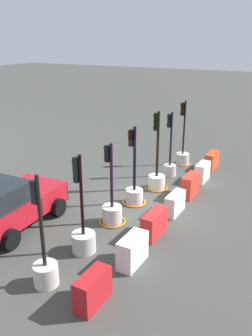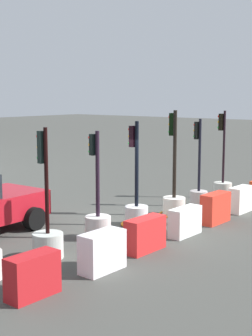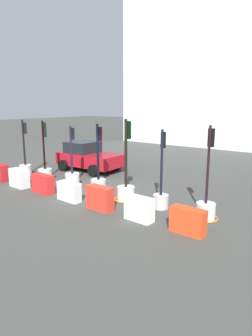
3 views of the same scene
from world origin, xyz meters
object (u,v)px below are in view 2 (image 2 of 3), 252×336
object	(u,v)px
traffic_light_1	(48,236)
construction_barrier_5	(241,199)
construction_barrier_1	(102,252)
construction_barrier_4	(215,208)
traffic_light_2	(98,222)
traffic_light_4	(174,198)
traffic_light_3	(136,208)
construction_barrier_3	(185,222)
traffic_light_6	(223,184)
construction_barrier_2	(145,235)
traffic_light_5	(199,190)
construction_barrier_0	(33,276)

from	to	relation	value
traffic_light_1	construction_barrier_5	world-z (taller)	traffic_light_1
construction_barrier_1	construction_barrier_4	bearing A→B (deg)	0.45
traffic_light_2	construction_barrier_4	size ratio (longest dim) A/B	2.56
traffic_light_2	construction_barrier_1	world-z (taller)	traffic_light_2
traffic_light_4	traffic_light_3	bearing A→B (deg)	173.67
traffic_light_2	construction_barrier_1	distance (m)	2.47
traffic_light_2	traffic_light_1	bearing A→B (deg)	-176.01
construction_barrier_3	construction_barrier_5	distance (m)	3.47
traffic_light_6	construction_barrier_1	world-z (taller)	traffic_light_6
construction_barrier_5	construction_barrier_4	bearing A→B (deg)	-179.14
construction_barrier_2	construction_barrier_3	xyz separation A→B (m)	(1.76, -0.04, -0.03)
traffic_light_1	traffic_light_2	world-z (taller)	traffic_light_1
construction_barrier_4	traffic_light_4	bearing A→B (deg)	87.78
traffic_light_5	construction_barrier_3	bearing A→B (deg)	-155.50
construction_barrier_0	construction_barrier_4	size ratio (longest dim) A/B	0.95
construction_barrier_3	construction_barrier_4	xyz separation A→B (m)	(1.70, -0.00, 0.06)
traffic_light_1	construction_barrier_5	size ratio (longest dim) A/B	2.99
construction_barrier_5	construction_barrier_2	bearing A→B (deg)	179.80
traffic_light_2	construction_barrier_4	distance (m)	3.74
traffic_light_2	construction_barrier_2	bearing A→B (deg)	-93.83
traffic_light_5	construction_barrier_5	xyz separation A→B (m)	(0.09, -1.51, -0.13)
traffic_light_1	construction_barrier_3	xyz separation A→B (m)	(3.55, -1.53, -0.13)
traffic_light_2	traffic_light_3	size ratio (longest dim) A/B	0.94
traffic_light_4	construction_barrier_1	distance (m)	5.42
construction_barrier_2	traffic_light_4	bearing A→B (deg)	22.35
construction_barrier_1	construction_barrier_2	distance (m)	1.68
traffic_light_3	construction_barrier_3	size ratio (longest dim) A/B	2.75
traffic_light_2	construction_barrier_0	world-z (taller)	traffic_light_2
traffic_light_3	traffic_light_5	size ratio (longest dim) A/B	1.02
traffic_light_3	construction_barrier_0	size ratio (longest dim) A/B	2.85
traffic_light_2	traffic_light_5	size ratio (longest dim) A/B	0.96
construction_barrier_0	construction_barrier_3	size ratio (longest dim) A/B	0.96
traffic_light_6	construction_barrier_2	xyz separation A→B (m)	(-6.92, -1.51, -0.10)
traffic_light_2	construction_barrier_0	xyz separation A→B (m)	(-3.64, -1.60, -0.04)
traffic_light_1	construction_barrier_5	bearing A→B (deg)	-12.11
traffic_light_5	construction_barrier_5	size ratio (longest dim) A/B	2.92
traffic_light_4	traffic_light_5	xyz separation A→B (m)	(1.62, 0.05, 0.01)
traffic_light_1	traffic_light_6	size ratio (longest dim) A/B	0.95
traffic_light_4	traffic_light_5	size ratio (longest dim) A/B	1.11
traffic_light_2	traffic_light_5	world-z (taller)	traffic_light_5
traffic_light_2	construction_barrier_4	xyz separation A→B (m)	(3.35, -1.67, -0.01)
traffic_light_5	construction_barrier_5	distance (m)	1.52
traffic_light_2	construction_barrier_0	distance (m)	3.98
construction_barrier_5	traffic_light_6	bearing A→B (deg)	42.15
traffic_light_1	construction_barrier_5	distance (m)	7.18
traffic_light_2	traffic_light_5	distance (m)	5.03
traffic_light_5	traffic_light_6	world-z (taller)	traffic_light_6
traffic_light_1	traffic_light_3	bearing A→B (deg)	2.33
traffic_light_2	traffic_light_3	bearing A→B (deg)	0.46
construction_barrier_2	construction_barrier_4	xyz separation A→B (m)	(3.46, -0.04, 0.03)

